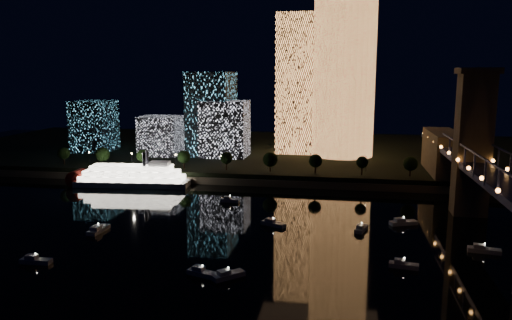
% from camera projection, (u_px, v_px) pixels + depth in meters
% --- Properties ---
extents(ground, '(520.00, 520.00, 0.00)m').
position_uv_depth(ground, '(259.00, 252.00, 135.83)').
color(ground, black).
rests_on(ground, ground).
extents(far_bank, '(420.00, 160.00, 5.00)m').
position_uv_depth(far_bank, '(305.00, 153.00, 290.62)').
color(far_bank, black).
rests_on(far_bank, ground).
extents(seawall, '(420.00, 6.00, 3.00)m').
position_uv_depth(seawall, '(291.00, 183.00, 215.12)').
color(seawall, '#6B5E4C').
rests_on(seawall, ground).
extents(tower_cylindrical, '(34.00, 34.00, 88.74)m').
position_uv_depth(tower_cylindrical, '(344.00, 71.00, 258.66)').
color(tower_cylindrical, '#FC9D50').
rests_on(tower_cylindrical, far_bank).
extents(tower_rectangular, '(23.45, 23.45, 74.60)m').
position_uv_depth(tower_rectangular, '(299.00, 84.00, 272.57)').
color(tower_rectangular, '#FC9D50').
rests_on(tower_rectangular, far_bank).
extents(midrise_blocks, '(98.83, 31.38, 43.99)m').
position_uv_depth(midrise_blocks, '(184.00, 122.00, 268.89)').
color(midrise_blocks, white).
rests_on(midrise_blocks, far_bank).
extents(riverboat, '(53.27, 15.72, 15.81)m').
position_uv_depth(riverboat, '(127.00, 177.00, 215.65)').
color(riverboat, silver).
rests_on(riverboat, ground).
extents(motorboats, '(124.02, 74.53, 2.78)m').
position_uv_depth(motorboats, '(271.00, 239.00, 144.39)').
color(motorboats, silver).
rests_on(motorboats, ground).
extents(esplanade_trees, '(166.05, 6.89, 8.94)m').
position_uv_depth(esplanade_trees, '(219.00, 158.00, 225.15)').
color(esplanade_trees, black).
rests_on(esplanade_trees, far_bank).
extents(street_lamps, '(132.70, 0.70, 5.65)m').
position_uv_depth(street_lamps, '(221.00, 159.00, 231.31)').
color(street_lamps, black).
rests_on(street_lamps, far_bank).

